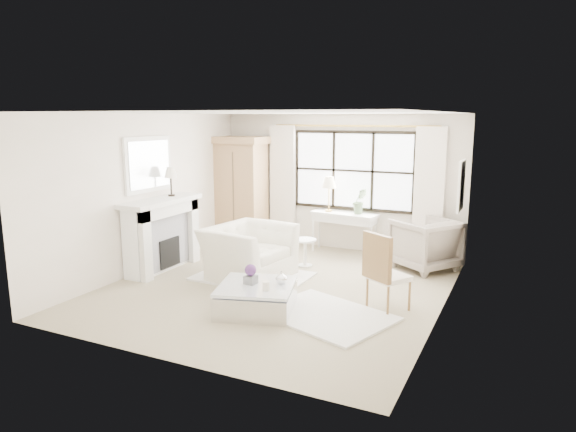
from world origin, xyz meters
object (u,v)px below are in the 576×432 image
object	(u,v)px
armoire	(241,189)
coffee_table	(256,298)
console_table	(344,233)
club_armchair	(249,252)

from	to	relation	value
armoire	coffee_table	xyz separation A→B (m)	(2.21, -3.34, -0.96)
console_table	club_armchair	xyz separation A→B (m)	(-0.89, -2.21, 0.03)
club_armchair	console_table	bearing A→B (deg)	-13.06
console_table	club_armchair	bearing A→B (deg)	-105.34
console_table	coffee_table	distance (m)	3.49
armoire	club_armchair	bearing A→B (deg)	-54.50
coffee_table	armoire	bearing A→B (deg)	106.80
armoire	console_table	world-z (taller)	armoire
armoire	coffee_table	size ratio (longest dim) A/B	1.80
console_table	coffee_table	xyz separation A→B (m)	(-0.05, -3.48, -0.22)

